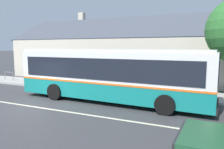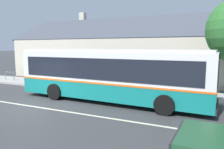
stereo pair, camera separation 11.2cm
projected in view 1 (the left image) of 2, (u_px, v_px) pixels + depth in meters
ground_plane at (30, 106)px, 12.02m from camera, size 300.00×300.00×0.00m
sidewalk_far at (87, 87)px, 17.42m from camera, size 60.00×3.00×0.15m
lane_divider_stripe at (30, 106)px, 12.02m from camera, size 60.00×0.16×0.01m
community_building at (122, 57)px, 24.89m from camera, size 22.65×10.95×7.57m
transit_bus at (110, 74)px, 12.97m from camera, size 11.78×3.03×3.10m
bench_by_building at (36, 77)px, 19.38m from camera, size 1.60×0.51×0.94m
bike_rack at (9, 74)px, 20.47m from camera, size 1.16×0.06×0.78m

